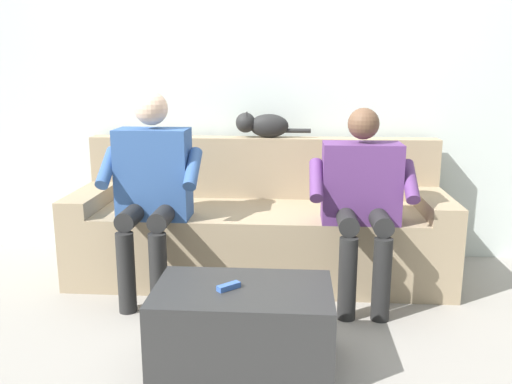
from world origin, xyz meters
TOP-DOWN VIEW (x-y plane):
  - ground_plane at (0.00, 0.60)m, footprint 8.00×8.00m
  - back_wall at (0.00, -0.57)m, footprint 5.40×0.06m
  - couch at (0.00, -0.12)m, footprint 2.36×0.78m
  - coffee_table at (0.00, 1.02)m, footprint 0.80×0.50m
  - person_left_seated at (-0.60, 0.26)m, footprint 0.59×0.50m
  - person_right_seated at (0.60, 0.26)m, footprint 0.57×0.49m
  - cat_on_backrest at (0.00, -0.39)m, footprint 0.51×0.14m
  - remote_blue at (0.06, 1.04)m, footprint 0.10×0.10m

SIDE VIEW (x-z plane):
  - ground_plane at x=0.00m, z-range 0.00..0.00m
  - coffee_table at x=0.00m, z-range 0.00..0.37m
  - couch at x=0.00m, z-range -0.13..0.73m
  - remote_blue at x=0.06m, z-range 0.37..0.39m
  - person_left_seated at x=-0.60m, z-range 0.08..1.19m
  - person_right_seated at x=0.60m, z-range 0.08..1.28m
  - cat_on_backrest at x=0.00m, z-range 0.87..1.04m
  - back_wall at x=0.00m, z-range 0.00..2.41m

